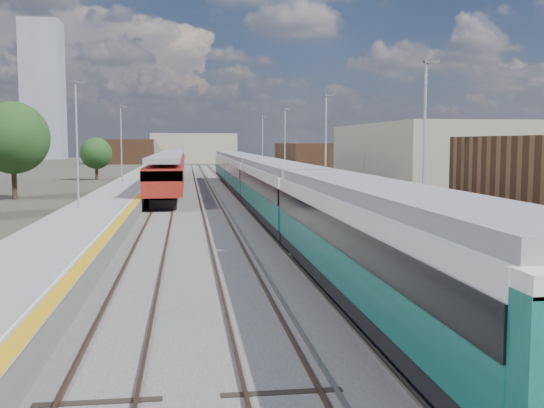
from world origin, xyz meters
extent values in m
plane|color=#47443A|center=(0.00, 50.00, 0.00)|extent=(320.00, 320.00, 0.00)
cube|color=#565451|center=(-2.25, 52.50, 0.03)|extent=(10.50, 155.00, 0.06)
cube|color=#4C3323|center=(0.78, 55.00, 0.11)|extent=(0.07, 160.00, 0.14)
cube|color=#4C3323|center=(2.22, 55.00, 0.11)|extent=(0.07, 160.00, 0.14)
cube|color=#4C3323|center=(-2.72, 55.00, 0.11)|extent=(0.07, 160.00, 0.14)
cube|color=#4C3323|center=(-1.28, 55.00, 0.11)|extent=(0.07, 160.00, 0.14)
cube|color=#4C3323|center=(-6.22, 55.00, 0.11)|extent=(0.07, 160.00, 0.14)
cube|color=#4C3323|center=(-4.78, 55.00, 0.11)|extent=(0.07, 160.00, 0.14)
cube|color=gray|center=(0.45, 55.00, 0.10)|extent=(0.08, 160.00, 0.10)
cube|color=gray|center=(-0.95, 55.00, 0.10)|extent=(0.08, 160.00, 0.10)
cube|color=slate|center=(5.25, 52.50, 0.50)|extent=(4.70, 155.00, 1.00)
cube|color=gray|center=(5.25, 52.50, 1.00)|extent=(4.70, 155.00, 0.03)
cube|color=gold|center=(3.15, 52.50, 1.02)|extent=(0.40, 155.00, 0.01)
cube|color=gray|center=(7.45, 52.50, 1.60)|extent=(0.06, 155.00, 1.20)
cylinder|color=#9EA0A3|center=(6.60, 22.00, 4.77)|extent=(0.12, 0.12, 7.50)
cube|color=#4C4C4F|center=(6.85, 22.00, 8.42)|extent=(0.70, 0.18, 0.14)
cylinder|color=#9EA0A3|center=(6.60, 42.00, 4.77)|extent=(0.12, 0.12, 7.50)
cube|color=#4C4C4F|center=(6.85, 42.00, 8.42)|extent=(0.70, 0.18, 0.14)
cylinder|color=#9EA0A3|center=(6.60, 62.00, 4.77)|extent=(0.12, 0.12, 7.50)
cube|color=#4C4C4F|center=(6.85, 62.00, 8.42)|extent=(0.70, 0.18, 0.14)
cylinder|color=#9EA0A3|center=(6.60, 82.00, 4.77)|extent=(0.12, 0.12, 7.50)
cube|color=#4C4C4F|center=(6.85, 82.00, 8.42)|extent=(0.70, 0.18, 0.14)
cube|color=slate|center=(-9.05, 52.50, 0.50)|extent=(4.30, 155.00, 1.00)
cube|color=gray|center=(-9.05, 52.50, 1.00)|extent=(4.30, 155.00, 0.03)
cube|color=gold|center=(-7.15, 52.50, 1.02)|extent=(0.45, 155.00, 0.01)
cube|color=silver|center=(-7.50, 52.50, 1.03)|extent=(0.08, 155.00, 0.01)
cylinder|color=#9EA0A3|center=(-10.20, 34.00, 4.77)|extent=(0.12, 0.12, 7.50)
cube|color=#4C4C4F|center=(-9.95, 34.00, 8.42)|extent=(0.70, 0.18, 0.14)
cylinder|color=#9EA0A3|center=(-10.20, 60.00, 4.77)|extent=(0.12, 0.12, 7.50)
cube|color=#4C4C4F|center=(-9.95, 60.00, 8.42)|extent=(0.70, 0.18, 0.14)
cube|color=tan|center=(16.00, 45.00, 3.20)|extent=(11.00, 22.00, 6.40)
cube|color=brown|center=(13.00, 78.00, 2.40)|extent=(8.00, 18.00, 4.80)
cube|color=tan|center=(-2.00, 150.00, 3.50)|extent=(20.00, 14.00, 7.00)
cube|color=brown|center=(-18.00, 145.00, 2.80)|extent=(14.00, 12.00, 5.60)
cube|color=gray|center=(-45.00, 190.00, 20.00)|extent=(11.00, 11.00, 40.00)
cube|color=black|center=(1.50, 11.91, 0.87)|extent=(2.68, 19.24, 0.45)
cube|color=#105442|center=(1.50, 11.91, 1.66)|extent=(2.78, 19.24, 1.12)
cube|color=black|center=(1.50, 11.91, 2.55)|extent=(2.84, 19.24, 0.77)
cube|color=white|center=(1.50, 11.91, 3.16)|extent=(2.78, 19.24, 0.47)
cube|color=gray|center=(1.50, 11.91, 3.57)|extent=(2.47, 19.24, 0.39)
cube|color=black|center=(1.50, 31.65, 0.87)|extent=(2.68, 19.24, 0.45)
cube|color=#105442|center=(1.50, 31.65, 1.66)|extent=(2.78, 19.24, 1.12)
cube|color=black|center=(1.50, 31.65, 2.55)|extent=(2.84, 19.24, 0.77)
cube|color=white|center=(1.50, 31.65, 3.16)|extent=(2.78, 19.24, 0.47)
cube|color=gray|center=(1.50, 31.65, 3.57)|extent=(2.47, 19.24, 0.39)
cube|color=black|center=(1.50, 51.39, 0.87)|extent=(2.68, 19.24, 0.45)
cube|color=#105442|center=(1.50, 51.39, 1.66)|extent=(2.78, 19.24, 1.12)
cube|color=black|center=(1.50, 51.39, 2.55)|extent=(2.84, 19.24, 0.77)
cube|color=white|center=(1.50, 51.39, 3.16)|extent=(2.78, 19.24, 0.47)
cube|color=gray|center=(1.50, 51.39, 3.57)|extent=(2.47, 19.24, 0.39)
cube|color=black|center=(1.50, 71.13, 0.87)|extent=(2.68, 19.24, 0.45)
cube|color=#105442|center=(1.50, 71.13, 1.66)|extent=(2.78, 19.24, 1.12)
cube|color=black|center=(1.50, 71.13, 2.55)|extent=(2.84, 19.24, 0.77)
cube|color=white|center=(1.50, 71.13, 3.16)|extent=(2.78, 19.24, 0.47)
cube|color=gray|center=(1.50, 71.13, 3.57)|extent=(2.47, 19.24, 0.39)
cube|color=black|center=(-5.50, 49.00, 0.48)|extent=(1.94, 16.46, 0.67)
cube|color=maroon|center=(-5.50, 49.00, 2.09)|extent=(2.85, 19.36, 2.04)
cube|color=black|center=(-5.50, 49.00, 2.60)|extent=(2.91, 19.36, 0.71)
cube|color=gray|center=(-5.50, 49.00, 3.62)|extent=(2.55, 19.36, 0.41)
cube|color=black|center=(-5.50, 68.86, 0.48)|extent=(1.94, 16.46, 0.67)
cube|color=maroon|center=(-5.50, 68.86, 2.09)|extent=(2.85, 19.36, 2.04)
cube|color=black|center=(-5.50, 68.86, 2.60)|extent=(2.91, 19.36, 0.71)
cube|color=gray|center=(-5.50, 68.86, 3.62)|extent=(2.55, 19.36, 0.41)
cube|color=black|center=(-5.50, 88.72, 0.48)|extent=(1.94, 16.46, 0.67)
cube|color=maroon|center=(-5.50, 88.72, 2.09)|extent=(2.85, 19.36, 2.04)
cube|color=black|center=(-5.50, 88.72, 2.60)|extent=(2.91, 19.36, 0.71)
cube|color=gray|center=(-5.50, 88.72, 3.62)|extent=(2.55, 19.36, 0.41)
cylinder|color=#382619|center=(-18.51, 52.17, 1.47)|extent=(0.44, 0.44, 2.94)
sphere|color=#183E17|center=(-18.51, 52.17, 5.30)|extent=(6.20, 6.20, 6.20)
cylinder|color=#382619|center=(-15.45, 80.41, 0.97)|extent=(0.44, 0.44, 1.94)
sphere|color=#183E17|center=(-15.45, 80.41, 3.50)|extent=(4.09, 4.09, 4.09)
cylinder|color=#382619|center=(23.86, 69.67, 1.07)|extent=(0.44, 0.44, 2.13)
sphere|color=#183E17|center=(23.86, 69.67, 3.85)|extent=(4.50, 4.50, 4.50)
camera|label=1|loc=(-3.79, -4.93, 4.93)|focal=42.00mm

